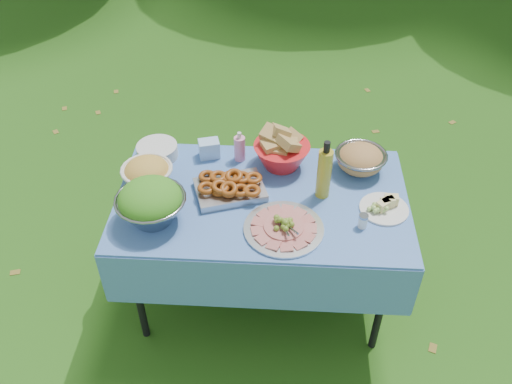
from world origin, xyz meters
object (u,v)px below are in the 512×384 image
plate_stack (157,151)px  oil_bottle (325,169)px  picnic_table (262,249)px  charcuterie_platter (284,223)px  salad_bowl (151,203)px  bread_bowl (282,150)px  pasta_bowl_steel (361,159)px

plate_stack → oil_bottle: oil_bottle is taller
picnic_table → oil_bottle: size_ratio=4.50×
picnic_table → charcuterie_platter: bearing=-63.2°
salad_bowl → plate_stack: 0.51m
salad_bowl → charcuterie_platter: 0.63m
salad_bowl → plate_stack: size_ratio=1.48×
bread_bowl → pasta_bowl_steel: (0.42, -0.01, -0.03)m
picnic_table → plate_stack: 0.78m
picnic_table → pasta_bowl_steel: 0.72m
pasta_bowl_steel → charcuterie_platter: (-0.39, -0.48, -0.03)m
plate_stack → charcuterie_platter: bearing=-37.2°
picnic_table → salad_bowl: bearing=-159.8°
picnic_table → charcuterie_platter: 0.49m
bread_bowl → pasta_bowl_steel: bread_bowl is taller
pasta_bowl_steel → charcuterie_platter: 0.62m
bread_bowl → pasta_bowl_steel: size_ratio=1.12×
bread_bowl → pasta_bowl_steel: 0.42m
picnic_table → bread_bowl: size_ratio=4.87×
picnic_table → oil_bottle: 0.62m
pasta_bowl_steel → picnic_table: bearing=-153.2°
salad_bowl → oil_bottle: bearing=15.7°
pasta_bowl_steel → charcuterie_platter: bearing=-129.4°
salad_bowl → oil_bottle: size_ratio=1.01×
salad_bowl → pasta_bowl_steel: (1.02, 0.44, -0.04)m
picnic_table → salad_bowl: salad_bowl is taller
charcuterie_platter → oil_bottle: 0.34m
picnic_table → oil_bottle: oil_bottle is taller
plate_stack → charcuterie_platter: (0.70, -0.53, 0.01)m
charcuterie_platter → bread_bowl: bearing=92.6°
bread_bowl → oil_bottle: 0.32m
plate_stack → bread_bowl: bearing=-3.3°
oil_bottle → plate_stack: bearing=163.2°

